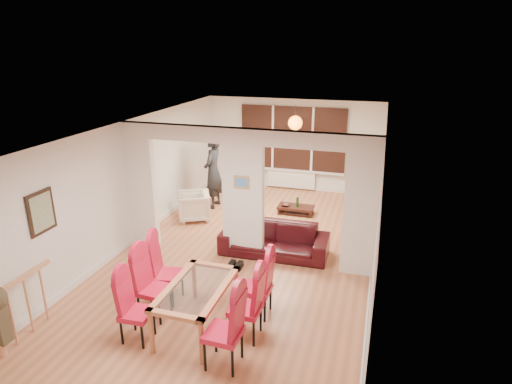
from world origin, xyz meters
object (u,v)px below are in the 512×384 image
at_px(dining_chair_rb, 245,304).
at_px(coffee_table, 296,210).
at_px(dining_table, 197,307).
at_px(armchair, 194,206).
at_px(dining_chair_lb, 153,285).
at_px(bowl, 286,205).
at_px(sofa, 274,239).
at_px(dining_chair_ra, 223,328).
at_px(person, 213,172).
at_px(television, 356,207).
at_px(dining_chair_la, 136,309).
at_px(dining_chair_lc, 166,271).
at_px(dining_chair_rc, 257,284).
at_px(bottle, 297,202).

xyz_separation_m(dining_chair_rb, coffee_table, (-0.27, 4.87, -0.44)).
bearing_deg(dining_table, dining_chair_rb, 0.74).
relative_size(armchair, coffee_table, 0.84).
xyz_separation_m(dining_chair_lb, armchair, (-1.06, 3.76, -0.21)).
bearing_deg(dining_chair_lb, bowl, 82.90).
bearing_deg(armchair, sofa, 35.50).
xyz_separation_m(dining_chair_ra, person, (-2.33, 5.39, 0.38)).
distance_m(dining_chair_rb, television, 5.18).
bearing_deg(coffee_table, bowl, -164.03).
relative_size(dining_chair_la, dining_chair_rb, 0.94).
relative_size(dining_chair_lc, sofa, 0.51).
distance_m(dining_chair_lc, dining_chair_ra, 1.83).
bearing_deg(dining_chair_ra, person, 115.57).
relative_size(sofa, television, 2.22).
xyz_separation_m(dining_chair_ra, dining_chair_rc, (0.10, 1.21, -0.04)).
bearing_deg(television, dining_chair_lb, 171.62).
bearing_deg(armchair, dining_chair_ra, 1.78).
distance_m(dining_chair_rc, armchair, 4.15).
bearing_deg(dining_chair_lb, bottle, 79.60).
height_order(dining_chair_lb, dining_chair_rb, same).
xyz_separation_m(dining_chair_rc, bowl, (-0.52, 4.23, -0.30)).
height_order(dining_chair_rb, dining_chair_rc, dining_chair_rb).
xyz_separation_m(dining_chair_lb, person, (-0.92, 4.70, 0.41)).
distance_m(sofa, television, 2.81).
bearing_deg(dining_chair_lb, dining_table, -0.86).
relative_size(armchair, television, 0.76).
distance_m(dining_chair_rb, bowl, 4.84).
xyz_separation_m(dining_chair_la, bowl, (0.94, 5.31, -0.28)).
bearing_deg(television, bottle, 118.62).
distance_m(television, bottle, 1.44).
bearing_deg(dining_chair_la, armchair, 100.35).
bearing_deg(dining_chair_ra, coffee_table, 94.03).
bearing_deg(dining_chair_lb, dining_chair_rc, 23.41).
xyz_separation_m(dining_chair_lb, sofa, (1.25, 2.57, -0.23)).
bearing_deg(television, person, 114.50).
bearing_deg(dining_chair_lb, sofa, 68.64).
xyz_separation_m(coffee_table, bottle, (0.05, -0.05, 0.24)).
bearing_deg(dining_chair_ra, dining_chair_lb, 155.99).
relative_size(dining_chair_rb, armchair, 1.47).
relative_size(dining_table, dining_chair_lc, 1.35).
bearing_deg(armchair, bottle, 85.92).
distance_m(dining_table, person, 5.09).
distance_m(dining_chair_rb, bottle, 4.83).
xyz_separation_m(dining_chair_la, dining_chair_lb, (-0.05, 0.57, 0.03)).
relative_size(dining_chair_lc, dining_chair_rb, 1.01).
height_order(dining_table, person, person).
bearing_deg(dining_chair_rb, person, 117.96).
height_order(dining_table, television, dining_table).
relative_size(dining_chair_rc, bowl, 4.95).
relative_size(dining_chair_lc, coffee_table, 1.24).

